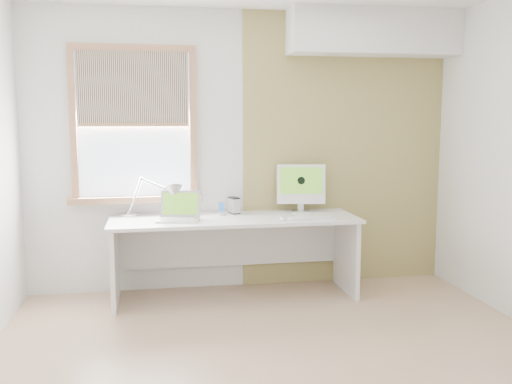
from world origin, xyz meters
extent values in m
cube|color=tan|center=(0.00, 0.00, -0.01)|extent=(4.00, 3.50, 0.02)
cube|color=silver|center=(0.00, 1.76, 1.30)|extent=(4.00, 0.02, 2.60)
cube|color=silver|center=(0.00, -1.76, 1.30)|extent=(4.00, 0.02, 2.60)
cube|color=#9C8D4A|center=(1.00, 1.74, 1.30)|extent=(2.00, 0.02, 2.60)
cube|color=white|center=(1.20, 1.57, 2.40)|extent=(1.60, 0.40, 0.42)
cube|color=#9C6949|center=(-1.53, 1.72, 1.55)|extent=(0.06, 0.06, 1.42)
cube|color=#9C6949|center=(-0.47, 1.72, 1.55)|extent=(0.06, 0.06, 1.42)
cube|color=#9C6949|center=(-1.00, 1.72, 2.23)|extent=(1.00, 0.06, 0.06)
cube|color=#9C6949|center=(-1.00, 1.70, 0.87)|extent=(1.20, 0.14, 0.06)
cube|color=#D1E2F9|center=(-1.00, 1.74, 1.55)|extent=(1.00, 0.01, 1.30)
cube|color=beige|center=(-1.00, 1.70, 1.88)|extent=(0.98, 0.02, 0.65)
cube|color=#9C6949|center=(-1.00, 1.70, 1.55)|extent=(0.98, 0.03, 0.03)
cube|color=silver|center=(-0.14, 1.38, 0.71)|extent=(2.20, 0.70, 0.03)
cube|color=silver|center=(-1.19, 1.38, 0.35)|extent=(0.04, 0.64, 0.70)
cube|color=silver|center=(0.91, 1.38, 0.35)|extent=(0.04, 0.64, 0.70)
cube|color=silver|center=(-0.14, 1.70, 0.45)|extent=(2.08, 0.02, 0.48)
cylinder|color=#B7BABC|center=(-1.07, 1.63, 0.74)|extent=(0.19, 0.19, 0.02)
sphere|color=#B7BABC|center=(-1.07, 1.63, 0.76)|extent=(0.05, 0.05, 0.04)
cylinder|color=#B7BABC|center=(-1.01, 1.62, 0.91)|extent=(0.15, 0.06, 0.32)
sphere|color=#B7BABC|center=(-0.95, 1.60, 1.07)|extent=(0.05, 0.05, 0.04)
cylinder|color=#B7BABC|center=(-0.81, 1.54, 1.02)|extent=(0.28, 0.14, 0.12)
sphere|color=#B7BABC|center=(-0.68, 1.49, 0.97)|extent=(0.04, 0.04, 0.04)
cone|color=#B7BABC|center=(-0.66, 1.48, 0.94)|extent=(0.19, 0.23, 0.19)
cube|color=#B7BABC|center=(-0.64, 1.31, 0.74)|extent=(0.39, 0.31, 0.02)
cube|color=#B2B5B7|center=(-0.64, 1.31, 0.75)|extent=(0.32, 0.21, 0.00)
cube|color=#B7BABC|center=(-0.61, 1.43, 0.86)|extent=(0.36, 0.14, 0.23)
cube|color=#548F23|center=(-0.61, 1.42, 0.86)|extent=(0.31, 0.12, 0.19)
cylinder|color=#B7BABC|center=(-0.24, 1.53, 0.74)|extent=(0.08, 0.08, 0.02)
cube|color=#B7BABC|center=(-0.24, 1.53, 0.81)|extent=(0.06, 0.02, 0.11)
cube|color=#194C99|center=(-0.24, 1.52, 0.81)|extent=(0.05, 0.01, 0.08)
cube|color=#B7BABC|center=(-0.11, 1.59, 0.81)|extent=(0.10, 0.13, 0.15)
cube|color=black|center=(-0.11, 1.59, 0.88)|extent=(0.11, 0.13, 0.01)
cube|color=black|center=(-0.11, 1.59, 0.74)|extent=(0.11, 0.13, 0.01)
cube|color=#B7BABC|center=(0.53, 1.58, 0.74)|extent=(0.19, 0.18, 0.01)
cube|color=#B7BABC|center=(0.53, 1.61, 0.81)|extent=(0.06, 0.03, 0.15)
cube|color=white|center=(0.53, 1.60, 0.99)|extent=(0.46, 0.16, 0.37)
cube|color=#548F23|center=(0.53, 1.58, 1.03)|extent=(0.40, 0.09, 0.25)
cylinder|color=black|center=(0.53, 1.57, 1.03)|extent=(0.07, 0.02, 0.07)
cube|color=white|center=(0.52, 1.18, 0.74)|extent=(0.41, 0.13, 0.01)
cube|color=white|center=(0.52, 1.18, 0.75)|extent=(0.38, 0.10, 0.00)
ellipsoid|color=white|center=(0.26, 1.18, 0.74)|extent=(0.06, 0.09, 0.03)
camera|label=1|loc=(-0.82, -3.53, 1.62)|focal=39.64mm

